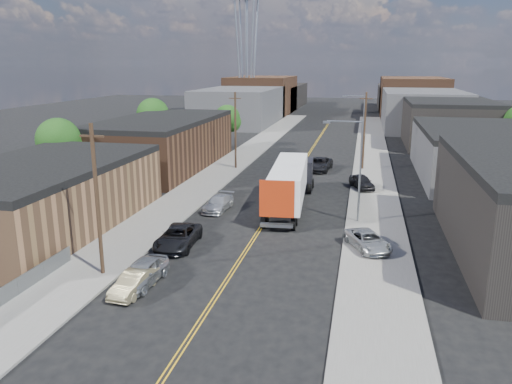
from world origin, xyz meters
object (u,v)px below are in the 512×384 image
at_px(semi_truck, 291,180).
at_px(car_left_c, 178,237).
at_px(car_left_b, 134,283).
at_px(car_left_d, 218,203).
at_px(car_right_lot_c, 362,182).
at_px(car_right_lot_a, 368,240).
at_px(car_ahead_truck, 319,164).
at_px(car_left_a, 143,272).

bearing_deg(semi_truck, car_left_c, -121.23).
bearing_deg(car_left_b, car_left_d, 95.10).
xyz_separation_m(semi_truck, car_right_lot_c, (6.70, 7.82, -1.60)).
relative_size(car_right_lot_a, car_ahead_truck, 0.80).
height_order(semi_truck, car_left_c, semi_truck).
bearing_deg(car_left_c, car_left_a, -91.29).
relative_size(car_left_c, car_right_lot_c, 1.26).
xyz_separation_m(car_left_d, car_right_lot_a, (13.84, -7.82, 0.11)).
distance_m(car_right_lot_a, car_ahead_truck, 28.70).
distance_m(semi_truck, car_left_d, 7.45).
bearing_deg(car_right_lot_a, car_left_b, -169.16).
bearing_deg(car_ahead_truck, car_left_b, -95.24).
xyz_separation_m(semi_truck, car_left_b, (-6.50, -21.16, -1.84)).
bearing_deg(car_left_d, car_left_b, -85.89).
distance_m(car_left_d, car_right_lot_c, 17.17).
height_order(car_left_b, car_left_c, car_left_c).
xyz_separation_m(semi_truck, car_left_c, (-6.73, -13.16, -1.72)).
xyz_separation_m(car_left_a, car_right_lot_c, (13.20, 27.73, 0.10)).
height_order(car_left_c, car_right_lot_a, car_left_c).
bearing_deg(car_left_b, semi_truck, 78.02).
xyz_separation_m(car_right_lot_a, car_right_lot_c, (-0.64, 18.79, 0.10)).
distance_m(car_left_b, car_right_lot_c, 31.84).
bearing_deg(car_left_a, car_left_d, 93.10).
relative_size(semi_truck, car_right_lot_a, 3.57).
bearing_deg(car_left_a, car_ahead_truck, 81.33).
bearing_deg(car_right_lot_c, semi_truck, -151.60).
relative_size(car_left_a, car_left_d, 0.99).
height_order(car_right_lot_a, car_ahead_truck, car_ahead_truck).
height_order(car_left_a, car_ahead_truck, car_ahead_truck).
xyz_separation_m(car_left_b, car_ahead_truck, (7.70, 38.23, 0.16)).
height_order(car_left_b, car_left_d, car_left_d).
bearing_deg(car_ahead_truck, car_right_lot_c, -53.14).
distance_m(car_left_b, car_left_c, 8.00).
relative_size(car_left_a, car_right_lot_c, 1.07).
bearing_deg(car_right_lot_c, car_right_lot_a, -109.05).
xyz_separation_m(car_left_c, car_ahead_truck, (7.93, 30.23, 0.05)).
bearing_deg(car_left_a, car_left_b, -86.90).
bearing_deg(car_right_lot_a, car_left_d, 125.03).
bearing_deg(semi_truck, car_left_b, -111.22).
xyz_separation_m(semi_truck, car_right_lot_a, (7.34, -10.97, -1.69)).
height_order(car_left_b, car_ahead_truck, car_ahead_truck).
distance_m(semi_truck, car_right_lot_c, 10.42).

